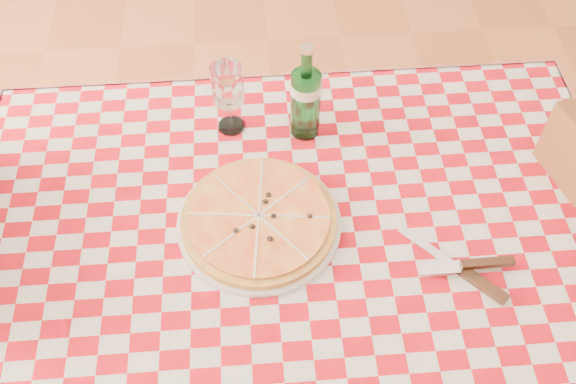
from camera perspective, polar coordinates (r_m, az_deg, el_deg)
name	(u,v)px	position (r m, az deg, el deg)	size (l,w,h in m)	color
dining_table	(300,262)	(1.32, 1.07, -6.21)	(1.20, 0.80, 0.75)	brown
tablecloth	(301,236)	(1.24, 1.14, -3.95)	(1.30, 0.90, 0.01)	#A00915
pizza_plate	(259,219)	(1.23, -2.61, -2.42)	(0.32, 0.32, 0.04)	#C68E42
water_bottle	(306,91)	(1.32, 1.59, 8.92)	(0.07, 0.07, 0.23)	#175F23
wine_glass	(229,99)	(1.35, -5.27, 8.26)	(0.07, 0.07, 0.17)	white
cutlery	(461,267)	(1.22, 15.09, -6.42)	(0.25, 0.21, 0.03)	silver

